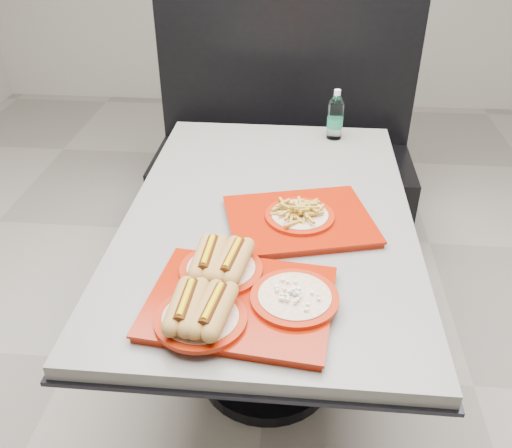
# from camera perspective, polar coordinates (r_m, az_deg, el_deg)

# --- Properties ---
(ground) EXTENTS (6.00, 6.00, 0.00)m
(ground) POSITION_cam_1_polar(r_m,az_deg,el_deg) (2.22, 1.14, -15.26)
(ground) COLOR #9C968C
(ground) RESTS_ON ground
(diner_table) EXTENTS (0.92, 1.42, 0.75)m
(diner_table) POSITION_cam_1_polar(r_m,az_deg,el_deg) (1.83, 1.34, -2.98)
(diner_table) COLOR black
(diner_table) RESTS_ON ground
(booth_bench) EXTENTS (1.30, 0.57, 1.35)m
(booth_bench) POSITION_cam_1_polar(r_m,az_deg,el_deg) (2.86, 2.84, 6.94)
(booth_bench) COLOR black
(booth_bench) RESTS_ON ground
(tray_near) EXTENTS (0.49, 0.42, 0.10)m
(tray_near) POSITION_cam_1_polar(r_m,az_deg,el_deg) (1.35, -2.45, -7.34)
(tray_near) COLOR #8D1503
(tray_near) RESTS_ON diner_table
(tray_far) EXTENTS (0.51, 0.44, 0.09)m
(tray_far) POSITION_cam_1_polar(r_m,az_deg,el_deg) (1.66, 4.61, 0.68)
(tray_far) COLOR #8D1503
(tray_far) RESTS_ON diner_table
(water_bottle) EXTENTS (0.06, 0.06, 0.20)m
(water_bottle) POSITION_cam_1_polar(r_m,az_deg,el_deg) (2.23, 8.35, 11.03)
(water_bottle) COLOR silver
(water_bottle) RESTS_ON diner_table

